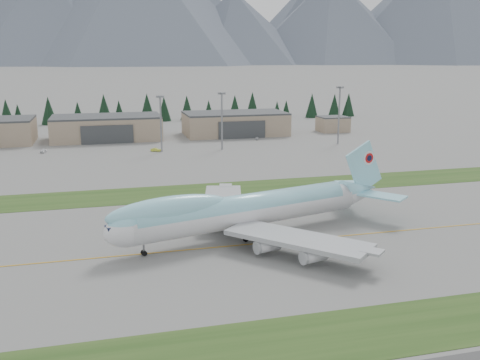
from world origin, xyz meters
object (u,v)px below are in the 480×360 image
object	(u,v)px
service_vehicle_a	(43,153)
hangar_right	(235,123)
hangar_center	(107,128)
service_vehicle_c	(257,140)
boeing_747_freighter	(246,210)
service_vehicle_b	(156,151)

from	to	relation	value
service_vehicle_a	hangar_right	bearing A→B (deg)	32.82
hangar_center	service_vehicle_c	size ratio (longest dim) A/B	13.13
hangar_right	service_vehicle_a	xyz separation A→B (m)	(-84.93, -28.93, -5.39)
boeing_747_freighter	hangar_center	size ratio (longest dim) A/B	1.43
boeing_747_freighter	service_vehicle_b	size ratio (longest dim) A/B	16.86
service_vehicle_b	service_vehicle_a	bearing A→B (deg)	106.86
boeing_747_freighter	service_vehicle_c	distance (m)	132.94
boeing_747_freighter	service_vehicle_b	xyz separation A→B (m)	(-7.95, 107.82, -5.94)
service_vehicle_a	boeing_747_freighter	bearing A→B (deg)	-52.25
boeing_747_freighter	hangar_right	xyz separation A→B (m)	(33.87, 145.02, -0.55)
hangar_center	service_vehicle_b	xyz separation A→B (m)	(18.18, -37.20, -5.39)
hangar_center	service_vehicle_c	distance (m)	68.32
hangar_right	boeing_747_freighter	bearing A→B (deg)	-103.15
boeing_747_freighter	hangar_center	bearing A→B (deg)	85.48
service_vehicle_a	service_vehicle_c	xyz separation A→B (m)	(90.55, 10.72, 0.00)
service_vehicle_a	service_vehicle_b	size ratio (longest dim) A/B	0.99
hangar_center	service_vehicle_a	bearing A→B (deg)	-130.75
service_vehicle_a	service_vehicle_c	distance (m)	91.19
boeing_747_freighter	hangar_center	world-z (taller)	boeing_747_freighter
boeing_747_freighter	hangar_right	bearing A→B (deg)	62.12
hangar_center	service_vehicle_b	world-z (taller)	hangar_center
boeing_747_freighter	service_vehicle_b	bearing A→B (deg)	79.48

